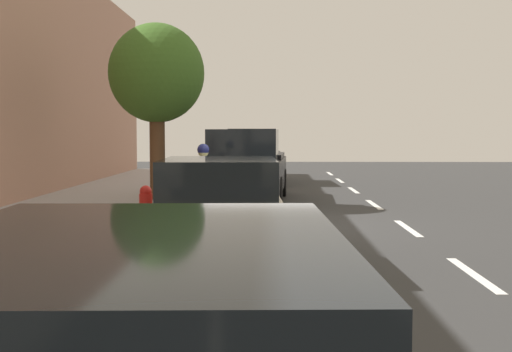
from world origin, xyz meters
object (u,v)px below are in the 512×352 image
at_px(parked_pickup_black_second, 246,169).
at_px(bicycle_at_curb, 211,207).
at_px(cyclist_with_backpack, 202,175).
at_px(fire_hydrant, 146,210).
at_px(parked_suv_grey_nearest, 252,155).
at_px(street_tree_near_cyclist, 157,75).
at_px(parked_sedan_tan_mid, 219,214).

distance_m(parked_pickup_black_second, bicycle_at_curb, 4.46).
distance_m(cyclist_with_backpack, fire_hydrant, 2.79).
distance_m(parked_suv_grey_nearest, bicycle_at_curb, 11.34).
height_order(cyclist_with_backpack, street_tree_near_cyclist, street_tree_near_cyclist).
height_order(parked_pickup_black_second, cyclist_with_backpack, parked_pickup_black_second).
xyz_separation_m(parked_pickup_black_second, cyclist_with_backpack, (0.78, 3.95, 0.10)).
distance_m(parked_suv_grey_nearest, parked_pickup_black_second, 6.91).
height_order(parked_sedan_tan_mid, bicycle_at_curb, parked_sedan_tan_mid).
bearing_deg(bicycle_at_curb, parked_sedan_tan_mid, 96.70).
relative_size(parked_sedan_tan_mid, street_tree_near_cyclist, 1.00).
relative_size(parked_sedan_tan_mid, cyclist_with_backpack, 2.71).
xyz_separation_m(parked_pickup_black_second, fire_hydrant, (1.45, 6.63, -0.32)).
xyz_separation_m(parked_sedan_tan_mid, fire_hydrant, (1.37, -1.83, -0.17)).
height_order(parked_sedan_tan_mid, street_tree_near_cyclist, street_tree_near_cyclist).
relative_size(parked_suv_grey_nearest, cyclist_with_backpack, 2.89).
distance_m(parked_sedan_tan_mid, street_tree_near_cyclist, 8.51).
xyz_separation_m(cyclist_with_backpack, street_tree_near_cyclist, (1.48, -3.30, 2.34)).
bearing_deg(street_tree_near_cyclist, bicycle_at_curb, 114.51).
bearing_deg(parked_suv_grey_nearest, cyclist_with_backpack, 86.11).
bearing_deg(parked_pickup_black_second, cyclist_with_backpack, 78.83).
height_order(parked_pickup_black_second, fire_hydrant, parked_pickup_black_second).
bearing_deg(parked_suv_grey_nearest, parked_pickup_black_second, 90.35).
height_order(parked_suv_grey_nearest, bicycle_at_curb, parked_suv_grey_nearest).
height_order(bicycle_at_curb, fire_hydrant, fire_hydrant).
xyz_separation_m(parked_suv_grey_nearest, bicycle_at_curb, (0.51, 11.31, -0.64)).
bearing_deg(street_tree_near_cyclist, cyclist_with_backpack, 114.16).
distance_m(parked_pickup_black_second, cyclist_with_backpack, 4.03).
relative_size(bicycle_at_curb, street_tree_near_cyclist, 0.39).
bearing_deg(parked_suv_grey_nearest, parked_sedan_tan_mid, 89.87).
relative_size(parked_pickup_black_second, parked_sedan_tan_mid, 1.21).
relative_size(cyclist_with_backpack, fire_hydrant, 1.96).
distance_m(street_tree_near_cyclist, fire_hydrant, 6.63).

